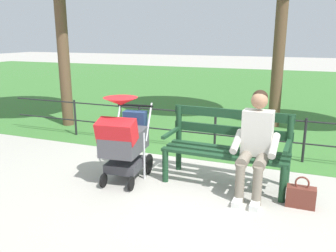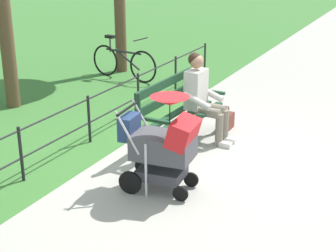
{
  "view_description": "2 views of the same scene",
  "coord_description": "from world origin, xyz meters",
  "px_view_note": "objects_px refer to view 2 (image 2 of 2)",
  "views": [
    {
      "loc": [
        -1.32,
        4.23,
        1.9
      ],
      "look_at": [
        0.29,
        0.12,
        0.76
      ],
      "focal_mm": 37.36,
      "sensor_mm": 36.0,
      "label": 1
    },
    {
      "loc": [
        5.6,
        2.83,
        2.8
      ],
      "look_at": [
        0.34,
        0.15,
        0.61
      ],
      "focal_mm": 54.82,
      "sensor_mm": 36.0,
      "label": 2
    }
  ],
  "objects_px": {
    "person_on_bench": "(203,95)",
    "handbag": "(227,121)",
    "bicycle": "(123,62)",
    "park_bench": "(177,111)",
    "stroller": "(164,143)"
  },
  "relations": [
    {
      "from": "person_on_bench",
      "to": "handbag",
      "type": "relative_size",
      "value": 3.45
    },
    {
      "from": "handbag",
      "to": "bicycle",
      "type": "bearing_deg",
      "value": -121.22
    },
    {
      "from": "park_bench",
      "to": "person_on_bench",
      "type": "relative_size",
      "value": 1.27
    },
    {
      "from": "park_bench",
      "to": "stroller",
      "type": "distance_m",
      "value": 1.36
    },
    {
      "from": "person_on_bench",
      "to": "stroller",
      "type": "distance_m",
      "value": 1.68
    },
    {
      "from": "park_bench",
      "to": "stroller",
      "type": "bearing_deg",
      "value": 19.73
    },
    {
      "from": "park_bench",
      "to": "person_on_bench",
      "type": "height_order",
      "value": "person_on_bench"
    },
    {
      "from": "park_bench",
      "to": "bicycle",
      "type": "distance_m",
      "value": 3.75
    },
    {
      "from": "stroller",
      "to": "bicycle",
      "type": "bearing_deg",
      "value": -143.04
    },
    {
      "from": "person_on_bench",
      "to": "bicycle",
      "type": "xyz_separation_m",
      "value": [
        -2.36,
        -2.79,
        -0.31
      ]
    },
    {
      "from": "park_bench",
      "to": "handbag",
      "type": "bearing_deg",
      "value": 157.49
    },
    {
      "from": "stroller",
      "to": "person_on_bench",
      "type": "bearing_deg",
      "value": -171.94
    },
    {
      "from": "bicycle",
      "to": "person_on_bench",
      "type": "bearing_deg",
      "value": 49.78
    },
    {
      "from": "person_on_bench",
      "to": "stroller",
      "type": "relative_size",
      "value": 1.11
    },
    {
      "from": "person_on_bench",
      "to": "bicycle",
      "type": "height_order",
      "value": "person_on_bench"
    }
  ]
}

